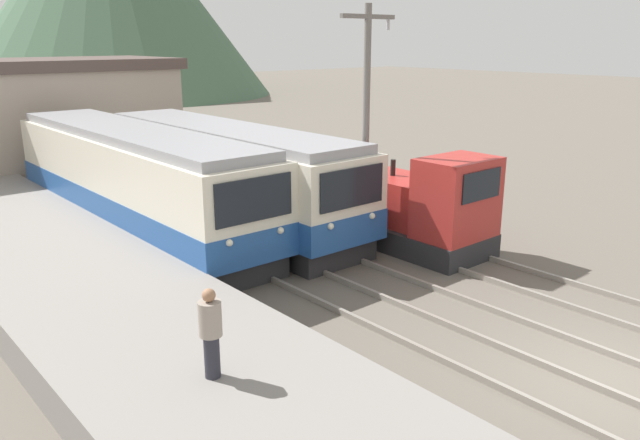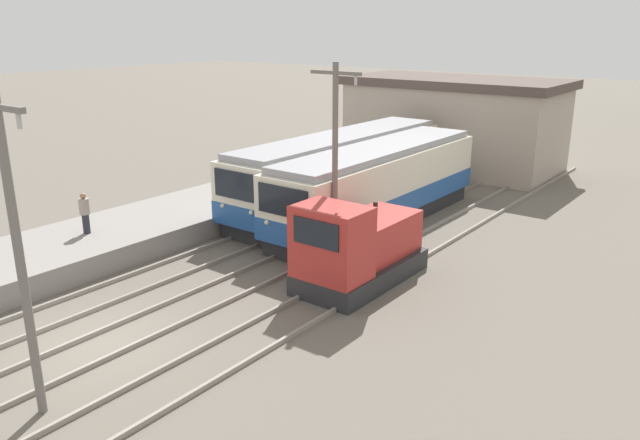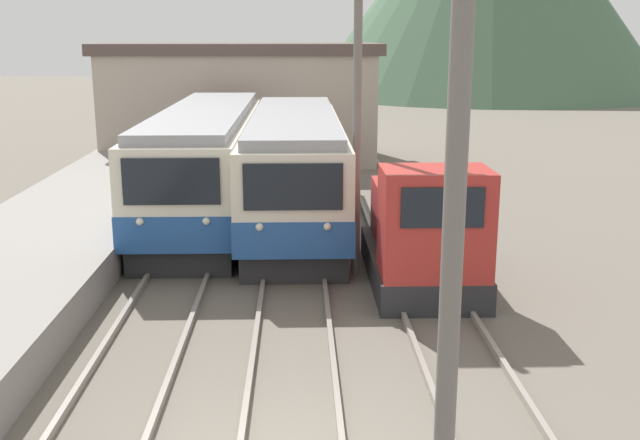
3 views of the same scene
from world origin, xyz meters
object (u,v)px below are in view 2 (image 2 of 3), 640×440
object	(u,v)px
catenary_mast_mid	(335,160)
person_on_platform	(85,212)
catenary_mast_near	(18,249)
commuter_train_left	(341,174)
shunting_locomotive	(357,249)
commuter_train_center	(378,188)

from	to	relation	value
catenary_mast_mid	person_on_platform	world-z (taller)	catenary_mast_mid
catenary_mast_near	commuter_train_left	bearing A→B (deg)	103.82
commuter_train_left	shunting_locomotive	distance (m)	9.26
commuter_train_left	person_on_platform	xyz separation A→B (m)	(-3.76, -11.05, 0.07)
catenary_mast_near	person_on_platform	distance (m)	10.56
commuter_train_center	catenary_mast_near	xyz separation A→B (m)	(1.51, -16.35, 2.30)
commuter_train_left	commuter_train_center	world-z (taller)	commuter_train_left
commuter_train_left	catenary_mast_near	world-z (taller)	catenary_mast_near
catenary_mast_mid	person_on_platform	size ratio (longest dim) A/B	4.59
catenary_mast_near	catenary_mast_mid	xyz separation A→B (m)	(0.00, 11.10, 0.00)
commuter_train_left	catenary_mast_near	size ratio (longest dim) A/B	1.95
commuter_train_center	shunting_locomotive	world-z (taller)	commuter_train_center
commuter_train_left	shunting_locomotive	xyz separation A→B (m)	(5.80, -7.20, -0.41)
shunting_locomotive	person_on_platform	xyz separation A→B (m)	(-9.56, -3.85, 0.48)
commuter_train_center	commuter_train_left	bearing A→B (deg)	157.60
commuter_train_left	catenary_mast_near	bearing A→B (deg)	-76.18
commuter_train_center	catenary_mast_near	size ratio (longest dim) A/B	1.77
shunting_locomotive	catenary_mast_near	xyz separation A→B (m)	(-1.49, -10.30, 2.69)
commuter_train_center	person_on_platform	distance (m)	11.88
catenary_mast_near	person_on_platform	xyz separation A→B (m)	(-8.07, 6.45, -2.20)
shunting_locomotive	catenary_mast_mid	size ratio (longest dim) A/B	0.70
commuter_train_center	person_on_platform	size ratio (longest dim) A/B	8.14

